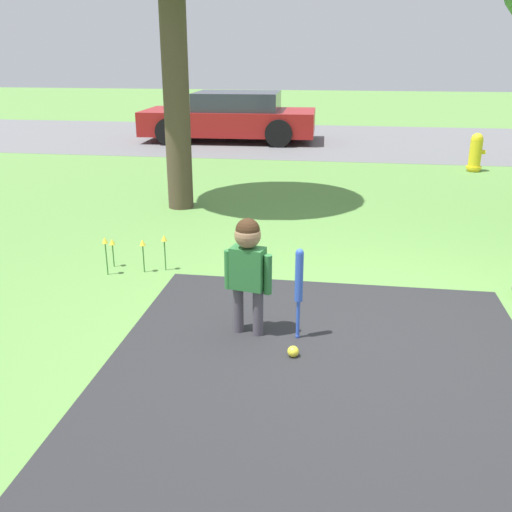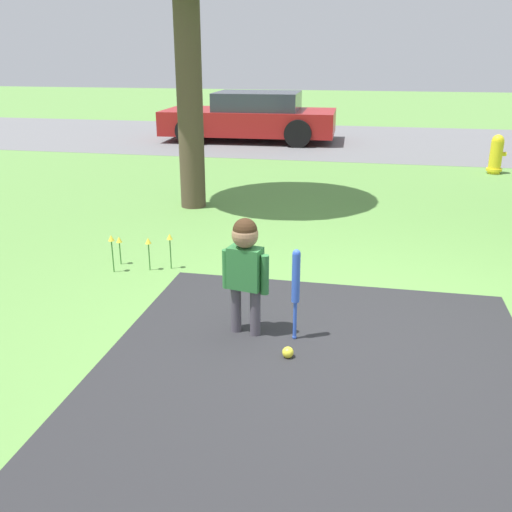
{
  "view_description": "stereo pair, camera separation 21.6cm",
  "coord_description": "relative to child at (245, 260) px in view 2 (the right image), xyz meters",
  "views": [
    {
      "loc": [
        -0.19,
        -4.03,
        2.05
      ],
      "look_at": [
        -0.85,
        0.28,
        0.49
      ],
      "focal_mm": 40.0,
      "sensor_mm": 36.0,
      "label": 1
    },
    {
      "loc": [
        0.02,
        -3.99,
        2.05
      ],
      "look_at": [
        -0.85,
        0.28,
        0.49
      ],
      "focal_mm": 40.0,
      "sensor_mm": 36.0,
      "label": 2
    }
  ],
  "objects": [
    {
      "name": "baseball_bat",
      "position": [
        0.39,
        -0.02,
        -0.13
      ],
      "size": [
        0.06,
        0.06,
        0.72
      ],
      "color": "blue",
      "rests_on": "ground"
    },
    {
      "name": "child",
      "position": [
        0.0,
        0.0,
        0.0
      ],
      "size": [
        0.37,
        0.2,
        0.92
      ],
      "rotation": [
        0.0,
        0.0,
        -0.2
      ],
      "color": "#4C4751",
      "rests_on": "ground"
    },
    {
      "name": "parked_car",
      "position": [
        -2.09,
        10.03,
        -0.04
      ],
      "size": [
        4.2,
        2.13,
        1.16
      ],
      "rotation": [
        0.0,
        0.0,
        3.18
      ],
      "color": "maroon",
      "rests_on": "ground"
    },
    {
      "name": "ground_plane",
      "position": [
        0.85,
        0.12,
        -0.6
      ],
      "size": [
        60.0,
        60.0,
        0.0
      ],
      "primitive_type": "plane",
      "color": "#5B8C42"
    },
    {
      "name": "sports_ball",
      "position": [
        0.38,
        -0.31,
        -0.56
      ],
      "size": [
        0.08,
        0.08,
        0.08
      ],
      "color": "yellow",
      "rests_on": "ground"
    },
    {
      "name": "flower_bed",
      "position": [
        -1.35,
        1.14,
        -0.31
      ],
      "size": [
        0.61,
        0.28,
        0.38
      ],
      "color": "#38702D",
      "rests_on": "ground"
    },
    {
      "name": "street_strip",
      "position": [
        0.85,
        10.49,
        -0.6
      ],
      "size": [
        40.0,
        6.0,
        0.01
      ],
      "color": "slate",
      "rests_on": "ground"
    },
    {
      "name": "fire_hydrant",
      "position": [
        3.03,
        6.93,
        -0.26
      ],
      "size": [
        0.31,
        0.27,
        0.69
      ],
      "color": "yellow",
      "rests_on": "ground"
    }
  ]
}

